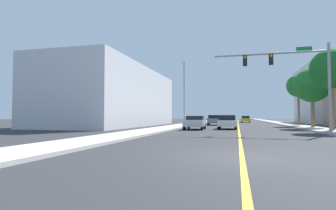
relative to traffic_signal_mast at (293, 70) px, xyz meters
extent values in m
plane|color=#2D2D30|center=(-4.02, 29.21, -4.84)|extent=(192.00, 192.00, 0.00)
cube|color=beige|center=(-11.48, 29.21, -4.77)|extent=(2.83, 168.00, 0.15)
cube|color=#9E9B93|center=(3.44, 29.21, -4.77)|extent=(2.83, 168.00, 0.15)
cube|color=yellow|center=(-4.02, 29.21, -4.84)|extent=(0.16, 144.00, 0.01)
cube|color=silver|center=(-20.96, 13.35, -0.86)|extent=(10.18, 26.12, 7.96)
cylinder|color=gray|center=(2.42, 0.00, -1.39)|extent=(0.20, 0.20, 6.61)
cylinder|color=gray|center=(-1.72, 0.00, 1.33)|extent=(8.29, 0.14, 0.14)
cube|color=black|center=(-1.58, 0.00, 0.88)|extent=(0.32, 0.24, 0.84)
sphere|color=orange|center=(-1.58, -0.14, 1.13)|extent=(0.20, 0.20, 0.20)
cube|color=black|center=(-3.52, 0.00, 0.88)|extent=(0.32, 0.24, 0.84)
sphere|color=orange|center=(-3.52, -0.14, 1.13)|extent=(0.20, 0.20, 0.20)
cube|color=#147233|center=(0.76, 0.00, 1.58)|extent=(1.10, 0.04, 0.28)
cylinder|color=gray|center=(-10.56, 10.96, -0.79)|extent=(0.16, 0.16, 7.80)
cube|color=beige|center=(-10.56, 10.96, 3.26)|extent=(0.56, 0.28, 0.20)
cylinder|color=brown|center=(3.64, 3.68, -2.06)|extent=(0.43, 0.43, 5.26)
sphere|color=#195B23|center=(3.64, 3.68, 0.57)|extent=(3.39, 3.39, 3.39)
cone|color=#195B23|center=(3.54, 4.69, 0.37)|extent=(1.50, 0.56, 1.60)
cone|color=#195B23|center=(2.64, 3.52, 0.37)|extent=(0.64, 1.67, 1.68)
cylinder|color=brown|center=(3.76, 10.19, -2.40)|extent=(0.38, 0.38, 4.60)
sphere|color=#1E6B28|center=(3.76, 10.19, -0.10)|extent=(3.78, 3.78, 3.78)
cone|color=#1E6B28|center=(4.88, 10.42, -0.30)|extent=(0.68, 1.60, 1.68)
cone|color=#1E6B28|center=(3.72, 11.33, -0.30)|extent=(1.77, 0.50, 2.01)
cone|color=#1E6B28|center=(2.63, 10.15, -0.30)|extent=(0.49, 1.68, 1.75)
cone|color=#1E6B28|center=(3.86, 9.06, -0.30)|extent=(1.72, 0.58, 1.40)
cylinder|color=brown|center=(3.70, 16.71, -2.08)|extent=(0.29, 0.29, 5.23)
sphere|color=#1E6B28|center=(3.70, 16.71, 0.53)|extent=(2.99, 2.99, 2.99)
cone|color=#1E6B28|center=(4.59, 16.62, 0.33)|extent=(0.56, 1.43, 1.48)
cone|color=#1E6B28|center=(3.75, 17.61, 0.33)|extent=(1.15, 0.48, 1.37)
cone|color=#1E6B28|center=(2.82, 16.83, 0.33)|extent=(0.56, 1.24, 1.50)
cone|color=#1E6B28|center=(3.79, 15.82, 0.33)|extent=(1.54, 0.56, 1.59)
cube|color=white|center=(-5.16, 6.76, -4.22)|extent=(1.88, 4.12, 0.61)
cube|color=black|center=(-5.16, 6.65, -3.65)|extent=(1.64, 1.86, 0.52)
cylinder|color=black|center=(-6.00, 8.25, -4.52)|extent=(0.23, 0.64, 0.64)
cylinder|color=black|center=(-4.36, 8.27, -4.52)|extent=(0.23, 0.64, 0.64)
cylinder|color=black|center=(-5.97, 5.25, -4.52)|extent=(0.23, 0.64, 0.64)
cylinder|color=black|center=(-4.33, 5.27, -4.52)|extent=(0.23, 0.64, 0.64)
cube|color=#BCBCC1|center=(-8.29, 5.02, -4.20)|extent=(2.00, 4.01, 0.65)
cube|color=black|center=(-8.30, 5.20, -3.67)|extent=(1.71, 1.73, 0.40)
cylinder|color=black|center=(-7.41, 3.61, -4.52)|extent=(0.24, 0.65, 0.64)
cylinder|color=black|center=(-9.10, 3.57, -4.52)|extent=(0.24, 0.65, 0.64)
cylinder|color=black|center=(-7.48, 6.47, -4.52)|extent=(0.24, 0.65, 0.64)
cylinder|color=black|center=(-9.17, 6.43, -4.52)|extent=(0.24, 0.65, 0.64)
cube|color=gold|center=(-2.45, 36.34, -4.23)|extent=(1.97, 4.25, 0.58)
cube|color=black|center=(-2.45, 36.27, -3.70)|extent=(1.67, 2.14, 0.49)
cylinder|color=black|center=(-3.18, 37.91, -4.52)|extent=(0.25, 0.65, 0.64)
cylinder|color=black|center=(-1.59, 37.84, -4.52)|extent=(0.25, 0.65, 0.64)
cylinder|color=black|center=(-3.32, 34.84, -4.52)|extent=(0.25, 0.65, 0.64)
cylinder|color=black|center=(-1.72, 34.77, -4.52)|extent=(0.25, 0.65, 0.64)
cube|color=slate|center=(-7.51, 18.72, -4.18)|extent=(2.01, 4.31, 0.68)
cube|color=black|center=(-7.51, 18.79, -3.59)|extent=(1.71, 2.17, 0.51)
cylinder|color=black|center=(-8.39, 20.27, -4.52)|extent=(0.24, 0.65, 0.64)
cylinder|color=black|center=(-6.74, 20.33, -4.52)|extent=(0.24, 0.65, 0.64)
cylinder|color=black|center=(-8.27, 17.12, -4.52)|extent=(0.24, 0.65, 0.64)
cylinder|color=black|center=(-6.62, 17.18, -4.52)|extent=(0.24, 0.65, 0.64)
camera|label=1|loc=(-4.16, -21.98, -3.50)|focal=28.85mm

